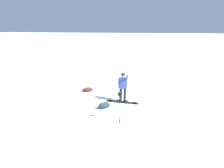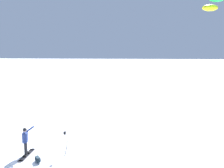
{
  "view_description": "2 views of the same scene",
  "coord_description": "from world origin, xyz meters",
  "px_view_note": "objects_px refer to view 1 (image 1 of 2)",
  "views": [
    {
      "loc": [
        8.53,
        0.91,
        3.84
      ],
      "look_at": [
        1.07,
        -0.97,
        1.41
      ],
      "focal_mm": 28.42,
      "sensor_mm": 36.0,
      "label": 1
    },
    {
      "loc": [
        5.9,
        -12.57,
        6.02
      ],
      "look_at": [
        4.66,
        0.32,
        4.09
      ],
      "focal_mm": 36.38,
      "sensor_mm": 36.0,
      "label": 2
    }
  ],
  "objects_px": {
    "snowboarder": "(123,85)",
    "camera_tripod": "(120,102)",
    "gear_bag_large": "(104,105)",
    "gear_bag_small": "(88,89)",
    "snowboard": "(122,102)"
  },
  "relations": [
    {
      "from": "snowboard",
      "to": "camera_tripod",
      "type": "height_order",
      "value": "camera_tripod"
    },
    {
      "from": "camera_tripod",
      "to": "snowboarder",
      "type": "bearing_deg",
      "value": -172.27
    },
    {
      "from": "gear_bag_small",
      "to": "snowboarder",
      "type": "bearing_deg",
      "value": 64.93
    },
    {
      "from": "snowboarder",
      "to": "snowboard",
      "type": "height_order",
      "value": "snowboarder"
    },
    {
      "from": "snowboarder",
      "to": "camera_tripod",
      "type": "bearing_deg",
      "value": 7.73
    },
    {
      "from": "gear_bag_large",
      "to": "camera_tripod",
      "type": "bearing_deg",
      "value": 40.56
    },
    {
      "from": "snowboard",
      "to": "gear_bag_large",
      "type": "distance_m",
      "value": 1.24
    },
    {
      "from": "snowboarder",
      "to": "camera_tripod",
      "type": "height_order",
      "value": "snowboarder"
    },
    {
      "from": "gear_bag_small",
      "to": "camera_tripod",
      "type": "bearing_deg",
      "value": 39.22
    },
    {
      "from": "snowboard",
      "to": "gear_bag_large",
      "type": "height_order",
      "value": "gear_bag_large"
    },
    {
      "from": "gear_bag_small",
      "to": "snowboard",
      "type": "bearing_deg",
      "value": 64.41
    },
    {
      "from": "camera_tripod",
      "to": "gear_bag_small",
      "type": "distance_m",
      "value": 4.46
    },
    {
      "from": "snowboarder",
      "to": "snowboard",
      "type": "relative_size",
      "value": 0.94
    },
    {
      "from": "snowboarder",
      "to": "gear_bag_large",
      "type": "distance_m",
      "value": 1.51
    },
    {
      "from": "snowboard",
      "to": "gear_bag_large",
      "type": "relative_size",
      "value": 2.65
    }
  ]
}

